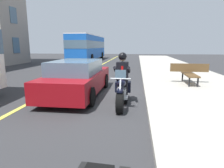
{
  "coord_description": "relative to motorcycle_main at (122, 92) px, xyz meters",
  "views": [
    {
      "loc": [
        6.86,
        1.66,
        1.95
      ],
      "look_at": [
        0.88,
        0.88,
        0.75
      ],
      "focal_mm": 30.81,
      "sensor_mm": 36.0,
      "label": 1
    }
  ],
  "objects": [
    {
      "name": "car_silver",
      "position": [
        -1.09,
        -1.86,
        0.24
      ],
      "size": [
        4.6,
        1.92,
        1.4
      ],
      "color": "maroon",
      "rests_on": "ground_plane"
    },
    {
      "name": "bus_far",
      "position": [
        -19.34,
        -6.09,
        1.42
      ],
      "size": [
        11.05,
        2.7,
        3.3
      ],
      "color": "blue",
      "rests_on": "ground_plane"
    },
    {
      "name": "motorcycle_main",
      "position": [
        0.0,
        0.0,
        0.0
      ],
      "size": [
        2.21,
        0.6,
        1.26
      ],
      "color": "black",
      "rests_on": "ground_plane"
    },
    {
      "name": "bench_sidewalk",
      "position": [
        -3.41,
        3.02,
        0.26
      ],
      "size": [
        1.81,
        1.8,
        0.95
      ],
      "color": "brown",
      "rests_on": "sidewalk_curb"
    },
    {
      "name": "rider_main",
      "position": [
        -0.19,
        -0.0,
        0.58
      ],
      "size": [
        0.62,
        0.55,
        1.74
      ],
      "color": "black",
      "rests_on": "ground_plane"
    },
    {
      "name": "sidewalk_curb",
      "position": [
        -0.64,
        3.31,
        -0.38
      ],
      "size": [
        60.0,
        5.0,
        0.15
      ],
      "primitive_type": "cube",
      "color": "#B2ADA0",
      "rests_on": "ground_plane"
    },
    {
      "name": "lane_center_stripe",
      "position": [
        -0.64,
        -3.19,
        -0.45
      ],
      "size": [
        60.0,
        0.16,
        0.01
      ],
      "primitive_type": "cube",
      "color": "#E5DB4C",
      "rests_on": "ground_plane"
    },
    {
      "name": "ground_plane",
      "position": [
        -0.64,
        -1.19,
        -0.45
      ],
      "size": [
        80.0,
        80.0,
        0.0
      ],
      "primitive_type": "plane",
      "color": "#333335"
    }
  ]
}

